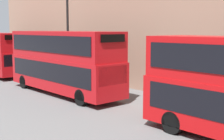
# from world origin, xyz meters

# --- Properties ---
(bus_second_in_queue) EXTENTS (2.59, 10.61, 4.37)m
(bus_second_in_queue) POSITION_xyz_m (1.60, 20.27, 2.41)
(bus_second_in_queue) COLOR #A80F14
(bus_second_in_queue) RESTS_ON ground
(street_lamp) EXTENTS (0.44, 0.44, 7.41)m
(street_lamp) POSITION_xyz_m (3.53, 22.45, 4.50)
(street_lamp) COLOR black
(street_lamp) RESTS_ON ground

